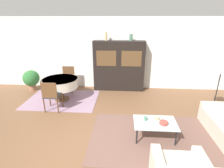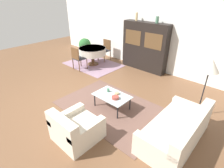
{
  "view_description": "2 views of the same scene",
  "coord_description": "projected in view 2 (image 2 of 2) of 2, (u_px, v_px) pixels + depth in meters",
  "views": [
    {
      "loc": [
        0.51,
        -3.02,
        2.6
      ],
      "look_at": [
        0.2,
        1.4,
        0.95
      ],
      "focal_mm": 28.0,
      "sensor_mm": 36.0,
      "label": 1
    },
    {
      "loc": [
        3.94,
        -2.52,
        2.88
      ],
      "look_at": [
        1.25,
        0.44,
        0.75
      ],
      "focal_mm": 28.0,
      "sensor_mm": 36.0,
      "label": 2
    }
  ],
  "objects": [
    {
      "name": "armchair",
      "position": [
        76.0,
        129.0,
        3.73
      ],
      "size": [
        0.87,
        0.89,
        0.74
      ],
      "color": "beige",
      "rests_on": "ground_plane"
    },
    {
      "name": "vase_tall",
      "position": [
        137.0,
        17.0,
        6.7
      ],
      "size": [
        0.09,
        0.09,
        0.3
      ],
      "color": "tan",
      "rests_on": "display_cabinet"
    },
    {
      "name": "dining_chair_far",
      "position": [
        105.0,
        49.0,
        8.06
      ],
      "size": [
        0.44,
        0.44,
        0.93
      ],
      "rotation": [
        0.0,
        0.0,
        3.14
      ],
      "color": "brown",
      "rests_on": "dining_rug"
    },
    {
      "name": "display_cabinet",
      "position": [
        145.0,
        47.0,
        6.92
      ],
      "size": [
        1.9,
        0.39,
        1.88
      ],
      "color": "black",
      "rests_on": "ground_plane"
    },
    {
      "name": "coffee_table",
      "position": [
        112.0,
        96.0,
        4.72
      ],
      "size": [
        0.96,
        0.63,
        0.39
      ],
      "color": "black",
      "rests_on": "area_rug"
    },
    {
      "name": "cup",
      "position": [
        108.0,
        90.0,
        4.85
      ],
      "size": [
        0.07,
        0.07,
        0.1
      ],
      "color": "#4C7A60",
      "rests_on": "coffee_table"
    },
    {
      "name": "dining_chair_near",
      "position": [
        78.0,
        57.0,
        7.02
      ],
      "size": [
        0.44,
        0.44,
        0.93
      ],
      "color": "brown",
      "rests_on": "dining_rug"
    },
    {
      "name": "vase_short",
      "position": [
        157.0,
        20.0,
        6.18
      ],
      "size": [
        0.11,
        0.11,
        0.23
      ],
      "color": "#4C7A60",
      "rests_on": "display_cabinet"
    },
    {
      "name": "couch",
      "position": [
        177.0,
        131.0,
        3.68
      ],
      "size": [
        0.89,
        1.83,
        0.77
      ],
      "rotation": [
        0.0,
        0.0,
        1.57
      ],
      "color": "beige",
      "rests_on": "ground_plane"
    },
    {
      "name": "floor_lamp",
      "position": [
        210.0,
        68.0,
        3.95
      ],
      "size": [
        0.41,
        0.41,
        1.57
      ],
      "color": "black",
      "rests_on": "ground_plane"
    },
    {
      "name": "dining_rug",
      "position": [
        93.0,
        64.0,
        7.78
      ],
      "size": [
        2.36,
        1.7,
        0.01
      ],
      "color": "gray",
      "rests_on": "ground_plane"
    },
    {
      "name": "potted_plant",
      "position": [
        85.0,
        45.0,
        8.91
      ],
      "size": [
        0.61,
        0.61,
        0.79
      ],
      "color": "#93664C",
      "rests_on": "ground_plane"
    },
    {
      "name": "bowl",
      "position": [
        115.0,
        98.0,
        4.54
      ],
      "size": [
        0.19,
        0.19,
        0.07
      ],
      "color": "#9E4238",
      "rests_on": "coffee_table"
    },
    {
      "name": "ground_plane",
      "position": [
        72.0,
        98.0,
        5.34
      ],
      "size": [
        14.0,
        14.0,
        0.0
      ],
      "primitive_type": "plane",
      "color": "brown"
    },
    {
      "name": "area_rug",
      "position": [
        112.0,
        108.0,
        4.88
      ],
      "size": [
        2.97,
        1.95,
        0.01
      ],
      "color": "brown",
      "rests_on": "ground_plane"
    },
    {
      "name": "wall_back",
      "position": [
        142.0,
        34.0,
        7.08
      ],
      "size": [
        10.0,
        0.06,
        2.7
      ],
      "color": "white",
      "rests_on": "ground_plane"
    },
    {
      "name": "dining_table",
      "position": [
        92.0,
        51.0,
        7.51
      ],
      "size": [
        1.16,
        1.16,
        0.74
      ],
      "color": "brown",
      "rests_on": "dining_rug"
    },
    {
      "name": "bowl_small",
      "position": [
        117.0,
        93.0,
        4.75
      ],
      "size": [
        0.13,
        0.13,
        0.05
      ],
      "color": "tan",
      "rests_on": "coffee_table"
    }
  ]
}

